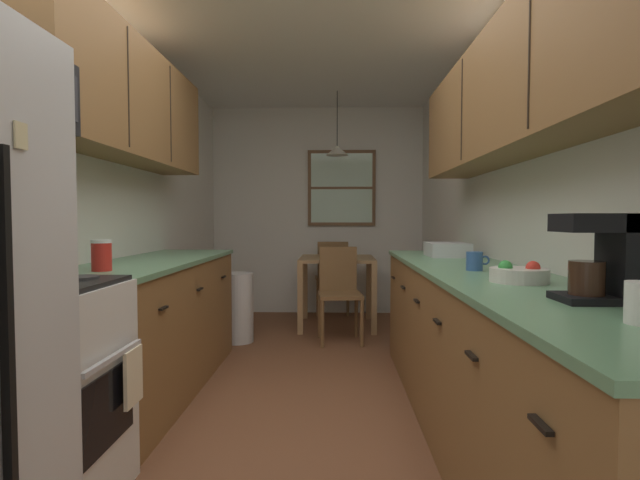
{
  "coord_description": "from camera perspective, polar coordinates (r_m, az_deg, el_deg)",
  "views": [
    {
      "loc": [
        0.22,
        -2.37,
        1.17
      ],
      "look_at": [
        0.1,
        1.47,
        1.0
      ],
      "focal_mm": 26.93,
      "sensor_mm": 36.0,
      "label": 1
    }
  ],
  "objects": [
    {
      "name": "fruit_bowl",
      "position": [
        2.23,
        22.57,
        -3.73
      ],
      "size": [
        0.24,
        0.24,
        0.09
      ],
      "color": "silver",
      "rests_on": "counter_right"
    },
    {
      "name": "dish_towel",
      "position": [
        2.26,
        -21.31,
        -14.89
      ],
      "size": [
        0.02,
        0.16,
        0.24
      ],
      "primitive_type": "cube",
      "color": "beige"
    },
    {
      "name": "storage_canister",
      "position": [
        2.75,
        -24.53,
        -1.68
      ],
      "size": [
        0.1,
        0.1,
        0.16
      ],
      "color": "red",
      "rests_on": "counter_left"
    },
    {
      "name": "upper_cabinets_right",
      "position": [
        2.68,
        22.84,
        16.47
      ],
      "size": [
        0.33,
        3.03,
        0.65
      ],
      "color": "brown"
    },
    {
      "name": "dish_rack",
      "position": [
        3.6,
        14.88,
        -1.1
      ],
      "size": [
        0.28,
        0.34,
        0.1
      ],
      "primitive_type": "cube",
      "color": "silver",
      "rests_on": "counter_right"
    },
    {
      "name": "counter_right",
      "position": [
        2.7,
        19.09,
        -13.12
      ],
      "size": [
        0.64,
        3.35,
        0.9
      ],
      "color": "brown",
      "rests_on": "ground"
    },
    {
      "name": "dining_chair_near",
      "position": [
        4.64,
        2.3,
        -5.82
      ],
      "size": [
        0.44,
        0.44,
        0.9
      ],
      "color": "brown",
      "rests_on": "ground"
    },
    {
      "name": "back_window",
      "position": [
        5.96,
        2.58,
        6.19
      ],
      "size": [
        0.83,
        0.05,
        0.93
      ],
      "color": "brown"
    },
    {
      "name": "wall_back",
      "position": [
        6.02,
        -0.31,
        3.48
      ],
      "size": [
        4.4,
        0.1,
        2.55
      ],
      "primitive_type": "cube",
      "color": "silver",
      "rests_on": "ground"
    },
    {
      "name": "dining_chair_far",
      "position": [
        5.88,
        1.44,
        -4.06
      ],
      "size": [
        0.44,
        0.44,
        0.9
      ],
      "color": "brown",
      "rests_on": "ground"
    },
    {
      "name": "upper_cabinets_left",
      "position": [
        3.49,
        -21.92,
        14.94
      ],
      "size": [
        0.33,
        2.16,
        0.75
      ],
      "color": "brown"
    },
    {
      "name": "ceiling_slab",
      "position": [
        3.66,
        -1.96,
        25.3
      ],
      "size": [
        4.4,
        9.0,
        0.08
      ],
      "primitive_type": "cube",
      "color": "white"
    },
    {
      "name": "ground_plane",
      "position": [
        3.57,
        -1.9,
        -16.64
      ],
      "size": [
        12.0,
        12.0,
        0.0
      ],
      "primitive_type": "plane",
      "color": "brown"
    },
    {
      "name": "wall_right",
      "position": [
        3.55,
        20.4,
        4.02
      ],
      "size": [
        0.1,
        9.0,
        2.55
      ],
      "primitive_type": "cube",
      "color": "silver",
      "rests_on": "ground"
    },
    {
      "name": "mug_by_coffeemaker",
      "position": [
        2.65,
        17.92,
        -2.41
      ],
      "size": [
        0.12,
        0.09,
        0.1
      ],
      "color": "#335999",
      "rests_on": "counter_right"
    },
    {
      "name": "counter_left",
      "position": [
        3.48,
        -19.04,
        -9.59
      ],
      "size": [
        0.64,
        2.08,
        0.9
      ],
      "color": "brown",
      "rests_on": "ground"
    },
    {
      "name": "trash_bin",
      "position": [
        4.67,
        -9.68,
        -7.91
      ],
      "size": [
        0.28,
        0.28,
        0.66
      ],
      "primitive_type": "cylinder",
      "color": "silver",
      "rests_on": "ground"
    },
    {
      "name": "wall_left",
      "position": [
        3.72,
        -23.24,
        3.9
      ],
      "size": [
        0.1,
        9.0,
        2.55
      ],
      "primitive_type": "cube",
      "color": "silver",
      "rests_on": "ground"
    },
    {
      "name": "table_serving_bowl",
      "position": [
        5.25,
        1.14,
        -1.71
      ],
      "size": [
        0.19,
        0.19,
        0.06
      ],
      "primitive_type": "cylinder",
      "color": "#E0D14C",
      "rests_on": "dining_table"
    },
    {
      "name": "dining_table",
      "position": [
        5.25,
        2.03,
        -3.46
      ],
      "size": [
        0.8,
        0.84,
        0.76
      ],
      "color": "#A87F51",
      "rests_on": "ground"
    },
    {
      "name": "pendant_light",
      "position": [
        5.27,
        2.05,
        10.61
      ],
      "size": [
        0.24,
        0.24,
        0.69
      ],
      "color": "black"
    },
    {
      "name": "coffee_maker",
      "position": [
        1.81,
        30.53,
        -1.61
      ],
      "size": [
        0.22,
        0.18,
        0.29
      ],
      "color": "black",
      "rests_on": "counter_right"
    },
    {
      "name": "stove_range",
      "position": [
        2.31,
        -31.25,
        -15.49
      ],
      "size": [
        0.66,
        0.6,
        1.1
      ],
      "color": "white",
      "rests_on": "ground"
    }
  ]
}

